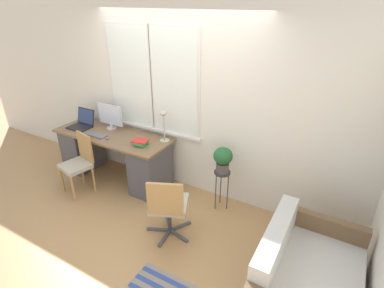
{
  "coord_description": "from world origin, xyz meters",
  "views": [
    {
      "loc": [
        2.16,
        -2.65,
        2.62
      ],
      "look_at": [
        0.56,
        0.17,
        1.03
      ],
      "focal_mm": 28.0,
      "sensor_mm": 36.0,
      "label": 1
    }
  ],
  "objects_px": {
    "monitor": "(110,116)",
    "office_chair_swivel": "(168,206)",
    "laptop": "(82,123)",
    "potted_plant": "(223,158)",
    "keyboard": "(95,135)",
    "desk_chair_wooden": "(79,162)",
    "couch_loveseat": "(304,282)",
    "book_stack": "(141,143)",
    "mouse": "(107,138)",
    "plant_stand": "(222,177)",
    "desk_lamp": "(164,121)"
  },
  "relations": [
    {
      "from": "mouse",
      "to": "laptop",
      "type": "bearing_deg",
      "value": 167.32
    },
    {
      "from": "plant_stand",
      "to": "desk_chair_wooden",
      "type": "bearing_deg",
      "value": -162.3
    },
    {
      "from": "monitor",
      "to": "mouse",
      "type": "distance_m",
      "value": 0.45
    },
    {
      "from": "desk_lamp",
      "to": "potted_plant",
      "type": "xyz_separation_m",
      "value": [
        0.95,
        -0.07,
        -0.3
      ]
    },
    {
      "from": "potted_plant",
      "to": "book_stack",
      "type": "bearing_deg",
      "value": -169.61
    },
    {
      "from": "laptop",
      "to": "keyboard",
      "type": "height_order",
      "value": "laptop"
    },
    {
      "from": "laptop",
      "to": "mouse",
      "type": "height_order",
      "value": "laptop"
    },
    {
      "from": "keyboard",
      "to": "plant_stand",
      "type": "distance_m",
      "value": 2.0
    },
    {
      "from": "desk_lamp",
      "to": "office_chair_swivel",
      "type": "xyz_separation_m",
      "value": [
        0.64,
        -0.89,
        -0.62
      ]
    },
    {
      "from": "mouse",
      "to": "desk_lamp",
      "type": "xyz_separation_m",
      "value": [
        0.76,
        0.37,
        0.3
      ]
    },
    {
      "from": "laptop",
      "to": "potted_plant",
      "type": "height_order",
      "value": "laptop"
    },
    {
      "from": "monitor",
      "to": "mouse",
      "type": "height_order",
      "value": "monitor"
    },
    {
      "from": "monitor",
      "to": "couch_loveseat",
      "type": "height_order",
      "value": "monitor"
    },
    {
      "from": "potted_plant",
      "to": "keyboard",
      "type": "bearing_deg",
      "value": -171.88
    },
    {
      "from": "book_stack",
      "to": "couch_loveseat",
      "type": "distance_m",
      "value": 2.59
    },
    {
      "from": "potted_plant",
      "to": "couch_loveseat",
      "type": "bearing_deg",
      "value": -37.14
    },
    {
      "from": "office_chair_swivel",
      "to": "plant_stand",
      "type": "relative_size",
      "value": 1.51
    },
    {
      "from": "plant_stand",
      "to": "potted_plant",
      "type": "relative_size",
      "value": 1.62
    },
    {
      "from": "monitor",
      "to": "office_chair_swivel",
      "type": "relative_size",
      "value": 0.54
    },
    {
      "from": "laptop",
      "to": "desk_lamp",
      "type": "bearing_deg",
      "value": 8.38
    },
    {
      "from": "monitor",
      "to": "potted_plant",
      "type": "distance_m",
      "value": 1.95
    },
    {
      "from": "office_chair_swivel",
      "to": "plant_stand",
      "type": "xyz_separation_m",
      "value": [
        0.31,
        0.82,
        0.03
      ]
    },
    {
      "from": "book_stack",
      "to": "potted_plant",
      "type": "relative_size",
      "value": 0.67
    },
    {
      "from": "monitor",
      "to": "keyboard",
      "type": "height_order",
      "value": "monitor"
    },
    {
      "from": "laptop",
      "to": "desk_lamp",
      "type": "relative_size",
      "value": 0.76
    },
    {
      "from": "monitor",
      "to": "office_chair_swivel",
      "type": "xyz_separation_m",
      "value": [
        1.63,
        -0.86,
        -0.52
      ]
    },
    {
      "from": "laptop",
      "to": "potted_plant",
      "type": "xyz_separation_m",
      "value": [
        2.4,
        0.14,
        -0.05
      ]
    },
    {
      "from": "laptop",
      "to": "plant_stand",
      "type": "xyz_separation_m",
      "value": [
        2.4,
        0.14,
        -0.34
      ]
    },
    {
      "from": "mouse",
      "to": "desk_chair_wooden",
      "type": "xyz_separation_m",
      "value": [
        -0.28,
        -0.34,
        -0.31
      ]
    },
    {
      "from": "office_chair_swivel",
      "to": "couch_loveseat",
      "type": "height_order",
      "value": "office_chair_swivel"
    },
    {
      "from": "monitor",
      "to": "keyboard",
      "type": "bearing_deg",
      "value": -94.66
    },
    {
      "from": "mouse",
      "to": "plant_stand",
      "type": "xyz_separation_m",
      "value": [
        1.71,
        0.29,
        -0.29
      ]
    },
    {
      "from": "desk_chair_wooden",
      "to": "couch_loveseat",
      "type": "relative_size",
      "value": 0.71
    },
    {
      "from": "laptop",
      "to": "mouse",
      "type": "xyz_separation_m",
      "value": [
        0.69,
        -0.15,
        -0.04
      ]
    },
    {
      "from": "monitor",
      "to": "desk_lamp",
      "type": "distance_m",
      "value": 0.99
    },
    {
      "from": "mouse",
      "to": "book_stack",
      "type": "distance_m",
      "value": 0.56
    },
    {
      "from": "mouse",
      "to": "couch_loveseat",
      "type": "bearing_deg",
      "value": -12.59
    },
    {
      "from": "desk_chair_wooden",
      "to": "plant_stand",
      "type": "distance_m",
      "value": 2.09
    },
    {
      "from": "plant_stand",
      "to": "potted_plant",
      "type": "height_order",
      "value": "potted_plant"
    },
    {
      "from": "keyboard",
      "to": "mouse",
      "type": "xyz_separation_m",
      "value": [
        0.25,
        -0.01,
        0.01
      ]
    },
    {
      "from": "laptop",
      "to": "monitor",
      "type": "bearing_deg",
      "value": 21.17
    },
    {
      "from": "couch_loveseat",
      "to": "potted_plant",
      "type": "distance_m",
      "value": 1.66
    },
    {
      "from": "office_chair_swivel",
      "to": "couch_loveseat",
      "type": "relative_size",
      "value": 0.69
    },
    {
      "from": "mouse",
      "to": "potted_plant",
      "type": "relative_size",
      "value": 0.16
    },
    {
      "from": "office_chair_swivel",
      "to": "desk_chair_wooden",
      "type": "bearing_deg",
      "value": -30.55
    },
    {
      "from": "potted_plant",
      "to": "laptop",
      "type": "bearing_deg",
      "value": -176.66
    },
    {
      "from": "office_chair_swivel",
      "to": "potted_plant",
      "type": "distance_m",
      "value": 0.93
    },
    {
      "from": "desk_chair_wooden",
      "to": "plant_stand",
      "type": "height_order",
      "value": "desk_chair_wooden"
    },
    {
      "from": "laptop",
      "to": "office_chair_swivel",
      "type": "height_order",
      "value": "laptop"
    },
    {
      "from": "mouse",
      "to": "desk_chair_wooden",
      "type": "height_order",
      "value": "desk_chair_wooden"
    }
  ]
}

